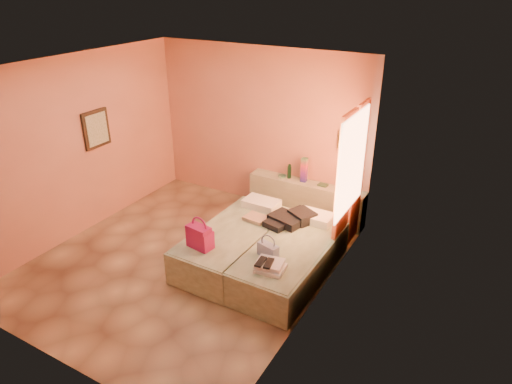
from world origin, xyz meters
The scene contains 16 objects.
ground centered at (0.00, 0.00, 0.00)m, with size 4.50×4.50×0.00m, color tan.
room_walls centered at (0.21, 0.57, 1.79)m, with size 4.02×4.51×2.81m.
headboard_ledge centered at (0.98, 2.10, 0.33)m, with size 2.05×0.30×0.65m, color #ACB695.
bed_left centered at (0.60, 0.40, 0.25)m, with size 0.90×2.00×0.50m, color #ACC69F.
bed_right centered at (1.50, 0.40, 0.25)m, with size 0.90×2.00×0.50m, color #ACC69F.
water_bottle centered at (0.63, 2.13, 0.77)m, with size 0.07×0.07×0.24m, color #163E29.
rainbow_box centered at (0.91, 2.12, 0.86)m, with size 0.09×0.09×0.42m, color #AF155A.
small_dish centered at (0.51, 2.10, 0.67)m, with size 0.13×0.13×0.03m, color #437C59.
green_book centered at (1.26, 2.12, 0.66)m, with size 0.16×0.11×0.03m, color #274A30.
flower_vase centered at (1.69, 2.16, 0.80)m, with size 0.22×0.22×0.29m, color white.
magenta_handbag centered at (0.45, -0.23, 0.66)m, with size 0.35×0.20×0.33m, color #AF155A.
khaki_garment centered at (0.73, 0.79, 0.53)m, with size 0.33×0.26×0.06m, color tan.
clothes_pile centered at (1.22, 0.93, 0.58)m, with size 0.52×0.52×0.16m, color black.
blue_handbag centered at (1.35, 0.02, 0.59)m, with size 0.29×0.12×0.18m, color #3F5D98.
towel_stack centered at (1.52, -0.23, 0.55)m, with size 0.35×0.30×0.10m, color white.
sandal_pair centered at (1.46, -0.28, 0.61)m, with size 0.17×0.23×0.02m, color black.
Camera 1 is at (3.68, -4.41, 3.83)m, focal length 32.00 mm.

